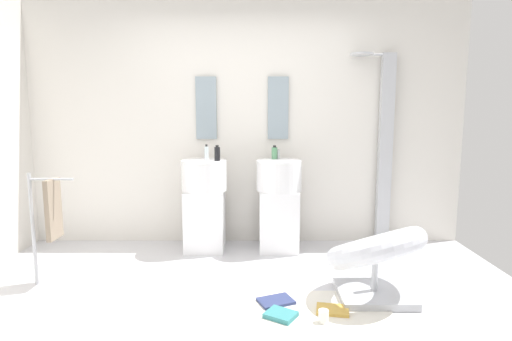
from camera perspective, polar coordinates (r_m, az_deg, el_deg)
The scene contains 17 objects.
ground_plane at distance 3.28m, azimuth -2.76°, elevation -18.47°, with size 4.80×3.60×0.04m, color silver.
rear_partition at distance 4.58m, azimuth -1.89°, elevation 6.30°, with size 4.80×0.10×2.60m, color silver.
pedestal_sink_left at distance 4.36m, azimuth -7.09°, elevation -4.38°, with size 0.46×0.46×1.05m.
pedestal_sink_right at distance 4.33m, azimuth 3.13°, elevation -4.41°, with size 0.46×0.46×1.05m.
vanity_mirror_left at distance 4.54m, azimuth -6.87°, elevation 8.50°, with size 0.22×0.03×0.66m, color #8C9EA8.
vanity_mirror_right at distance 4.51m, azimuth 3.03°, elevation 8.55°, with size 0.22×0.03×0.66m, color #8C9EA8.
shower_column at distance 4.68m, azimuth 17.12°, elevation 3.27°, with size 0.49×0.24×2.05m.
lounge_chair at distance 3.40m, azimuth 16.04°, elevation -11.02°, with size 1.10×1.10×0.65m.
towel_rack at distance 3.83m, azimuth -26.44°, elevation -5.08°, with size 0.37×0.22×0.95m.
area_rug at distance 3.19m, azimuth 7.85°, elevation -18.84°, with size 1.15×0.74×0.01m, color white.
magazine_navy at distance 3.30m, azimuth 2.72°, elevation -17.45°, with size 0.25×0.18×0.02m, color navy.
magazine_teal at distance 3.10m, azimuth 3.40°, elevation -19.16°, with size 0.20×0.17×0.03m, color teal.
magazine_ochre at distance 3.22m, azimuth 10.43°, elevation -18.29°, with size 0.23×0.17×0.02m, color gold.
coffee_mug at distance 3.05m, azimuth 9.22°, elevation -19.13°, with size 0.07×0.07×0.09m, color white.
soap_bottle_black at distance 4.22m, azimuth -5.36°, elevation 2.32°, with size 0.06×0.06×0.16m.
soap_bottle_green at distance 4.37m, azimuth 2.52°, elevation 2.44°, with size 0.06×0.06×0.14m.
soap_bottle_clear at distance 4.14m, azimuth -6.82°, elevation 2.29°, with size 0.04×0.04×0.17m.
Camera 1 is at (0.15, -2.93, 1.45)m, focal length 29.15 mm.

